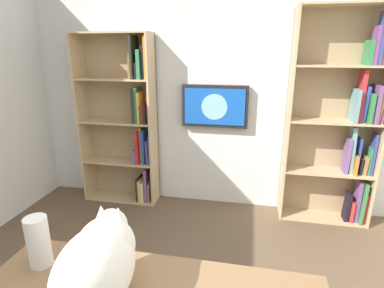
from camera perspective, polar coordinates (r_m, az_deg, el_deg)
The scene contains 6 objects.
wall_back at distance 3.49m, azimuth 5.34°, elevation 9.66°, with size 4.52×0.06×2.70m, color silver.
bookshelf_left at distance 3.48m, azimuth 26.69°, elevation 3.29°, with size 0.91×0.28×2.22m.
bookshelf_right at distance 3.67m, azimuth -11.97°, elevation 3.82°, with size 0.90×0.28×1.99m.
wall_mounted_tv at distance 3.43m, azimuth 4.29°, elevation 7.05°, with size 0.74×0.07×0.47m.
cat at distance 1.42m, azimuth -17.07°, elevation -20.30°, with size 0.30×0.60×0.38m.
paper_towel_roll at distance 1.75m, azimuth -26.88°, elevation -16.02°, with size 0.11×0.11×0.26m, color white.
Camera 1 is at (-0.37, 1.21, 1.80)m, focal length 28.40 mm.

